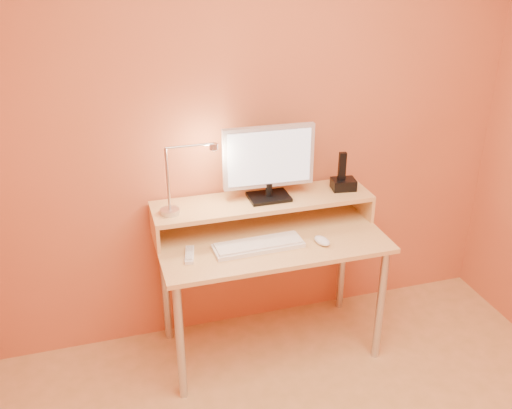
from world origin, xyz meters
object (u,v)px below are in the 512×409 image
object	(u,v)px
lamp_base	(170,211)
remote_control	(190,255)
keyboard	(258,246)
mouse	(322,241)
monitor_panel	(269,157)
phone_dock	(343,184)

from	to	relation	value
lamp_base	remote_control	world-z (taller)	lamp_base
keyboard	mouse	bearing A→B (deg)	-11.47
lamp_base	keyboard	size ratio (longest dim) A/B	0.21
lamp_base	mouse	world-z (taller)	lamp_base
monitor_panel	phone_dock	world-z (taller)	monitor_panel
remote_control	mouse	bearing A→B (deg)	6.35
keyboard	mouse	world-z (taller)	mouse
lamp_base	phone_dock	bearing A→B (deg)	1.75
phone_dock	monitor_panel	bearing A→B (deg)	-173.34
mouse	lamp_base	bearing A→B (deg)	146.44
monitor_panel	phone_dock	xyz separation A→B (m)	(0.44, -0.01, -0.21)
lamp_base	keyboard	bearing A→B (deg)	-25.75
monitor_panel	mouse	distance (m)	0.52
mouse	phone_dock	bearing A→B (deg)	35.63
monitor_panel	phone_dock	bearing A→B (deg)	0.91
mouse	remote_control	bearing A→B (deg)	159.58
mouse	remote_control	world-z (taller)	mouse
monitor_panel	lamp_base	size ratio (longest dim) A/B	4.91
monitor_panel	lamp_base	world-z (taller)	monitor_panel
phone_dock	keyboard	distance (m)	0.64
monitor_panel	keyboard	world-z (taller)	monitor_panel
lamp_base	remote_control	distance (m)	0.25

